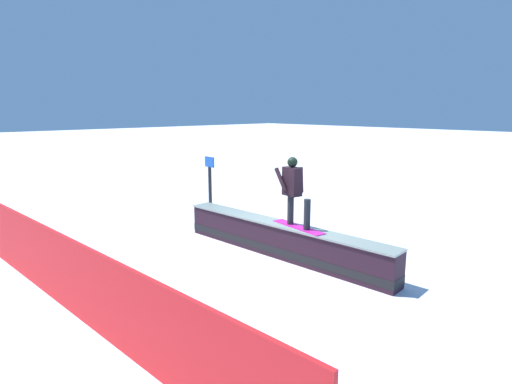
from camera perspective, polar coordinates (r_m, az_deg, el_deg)
name	(u,v)px	position (r m, az deg, el deg)	size (l,w,h in m)	color
ground_plane	(280,256)	(9.44, 3.37, -8.75)	(120.00, 120.00, 0.00)	white
grind_box	(280,241)	(9.33, 3.40, -6.76)	(5.60, 0.85, 0.76)	black
snowboarder	(294,189)	(8.84, 5.25, 0.44)	(1.43, 0.45, 1.49)	#CA1D98
safety_fence	(84,284)	(6.93, -22.70, -11.66)	(8.88, 0.06, 1.29)	red
trail_marker	(210,186)	(12.30, -6.37, 0.83)	(0.40, 0.10, 1.87)	#262628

